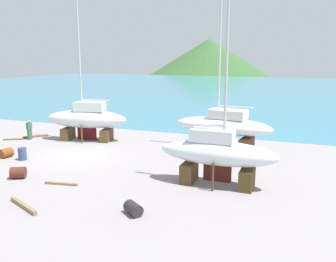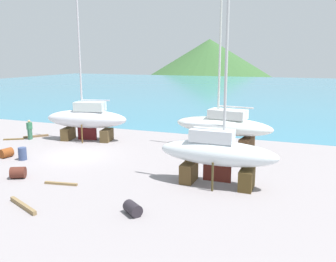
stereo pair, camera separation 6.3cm
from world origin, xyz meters
name	(u,v)px [view 1 (the left image)]	position (x,y,z in m)	size (l,w,h in m)	color
ground_plane	(60,163)	(0.00, -1.78, 0.00)	(46.50, 46.50, 0.00)	gray
sea_water	(235,89)	(0.00, 59.35, 0.00)	(156.27, 99.00, 0.01)	teal
headland_hill	(208,72)	(-29.69, 147.81, 0.00)	(101.54, 101.54, 30.37)	#365E2F
sailboat_large_starboard	(87,119)	(-1.99, 4.49, 1.85)	(7.14, 3.26, 11.84)	brown
sailboat_far_slipway	(217,153)	(10.73, -2.13, 1.81)	(6.48, 2.05, 11.74)	#4C3A1B
sailboat_mid_port	(223,126)	(9.26, 5.78, 1.80)	(7.90, 3.38, 12.52)	brown
worker	(29,129)	(-6.74, 2.97, 0.87)	(0.26, 0.45, 1.69)	#34694E
barrel_ochre	(6,153)	(-4.30, -2.07, 0.32)	(0.65, 0.65, 0.81)	brown
barrel_tar_black	(22,154)	(-2.78, -2.14, 0.43)	(0.55, 0.55, 0.86)	#394972
barrel_by_slipway	(133,209)	(8.17, -7.18, 0.28)	(0.56, 0.56, 0.89)	#272228
barrel_tipped_right	(18,173)	(-0.25, -5.20, 0.34)	(0.67, 0.67, 0.81)	#52251B
timber_long_aft	(13,139)	(-7.94, 2.34, 0.05)	(1.66, 0.19, 0.10)	brown
timber_short_skew	(61,184)	(2.75, -5.21, 0.06)	(1.91, 0.16, 0.13)	olive
timber_long_fore	(23,206)	(3.05, -8.38, 0.10)	(2.46, 0.17, 0.20)	olive
timber_plank_near	(36,136)	(-6.90, 3.84, 0.08)	(2.10, 0.22, 0.17)	brown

